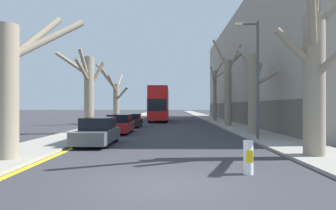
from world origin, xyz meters
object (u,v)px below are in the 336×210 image
street_tree_left_1 (88,91)px  street_tree_right_2 (228,87)px  street_tree_right_1 (254,89)px  double_decker_bus (159,102)px  street_tree_right_3 (216,92)px  lamp_post (256,74)px  traffic_bollard (248,157)px  street_tree_left_0 (10,80)px  street_tree_right_0 (316,72)px  street_tree_left_2 (115,98)px  parked_car_0 (97,132)px  parked_car_2 (132,121)px  parked_car_1 (119,124)px

street_tree_left_1 → street_tree_right_2: 14.48m
street_tree_right_1 → double_decker_bus: (-7.50, 19.32, -0.67)m
street_tree_right_3 → double_decker_bus: (-7.59, 0.28, -1.41)m
street_tree_right_1 → lamp_post: (-0.80, -3.36, 0.75)m
street_tree_left_1 → traffic_bollard: bearing=-56.7°
street_tree_left_0 → street_tree_right_0: 11.80m
street_tree_left_1 → street_tree_left_2: (-0.09, 11.18, -0.24)m
parked_car_0 → lamp_post: bearing=11.3°
lamp_post → street_tree_left_1: bearing=158.3°
street_tree_right_2 → double_decker_bus: (-7.43, 10.08, -1.40)m
street_tree_left_0 → street_tree_right_2: (11.82, 19.16, 0.90)m
street_tree_left_0 → lamp_post: 12.91m
double_decker_bus → parked_car_2: 11.38m
parked_car_1 → street_tree_right_2: bearing=38.5°
traffic_bollard → street_tree_left_2: bearing=109.7°
parked_car_2 → double_decker_bus: bearing=78.4°
double_decker_bus → lamp_post: bearing=-73.6°
street_tree_right_0 → lamp_post: size_ratio=1.22×
parked_car_0 → parked_car_2: 13.49m
street_tree_left_0 → parked_car_1: 11.90m
street_tree_left_2 → parked_car_1: bearing=-77.6°
street_tree_left_0 → parked_car_0: (2.13, 4.77, -2.39)m
street_tree_left_0 → lamp_post: (11.08, 6.56, 0.92)m
lamp_post → traffic_bollard: size_ratio=6.89×
double_decker_bus → lamp_post: (6.69, -22.68, 1.42)m
street_tree_right_2 → parked_car_2: 10.29m
parked_car_1 → street_tree_left_0: bearing=-100.5°
parked_car_1 → street_tree_right_0: bearing=-48.3°
street_tree_left_0 → street_tree_left_2: street_tree_left_2 is taller
street_tree_left_1 → parked_car_0: street_tree_left_1 is taller
double_decker_bus → parked_car_0: bearing=-95.3°
street_tree_left_1 → parked_car_2: 8.01m
street_tree_left_0 → traffic_bollard: (8.45, -2.05, -2.56)m
street_tree_right_3 → street_tree_right_2: bearing=-90.9°
traffic_bollard → street_tree_right_3: bearing=83.5°
street_tree_right_0 → double_decker_bus: size_ratio=0.82×
street_tree_right_3 → parked_car_0: street_tree_right_3 is taller
street_tree_right_0 → double_decker_bus: 29.56m
street_tree_right_3 → parked_car_0: size_ratio=2.01×
parked_car_1 → street_tree_right_3: bearing=60.6°
street_tree_right_1 → parked_car_1: size_ratio=1.55×
double_decker_bus → parked_car_1: bearing=-97.2°
street_tree_right_0 → traffic_bollard: (-3.33, -2.69, -2.90)m
street_tree_left_2 → street_tree_left_1: bearing=-89.5°
parked_car_0 → street_tree_right_1: bearing=27.9°
parked_car_0 → parked_car_1: size_ratio=0.96×
street_tree_right_1 → traffic_bollard: (-3.44, -11.98, -2.72)m
parked_car_2 → street_tree_right_2: bearing=5.3°
street_tree_left_1 → parked_car_2: size_ratio=1.45×
street_tree_right_3 → parked_car_0: (-9.85, -24.20, -3.29)m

